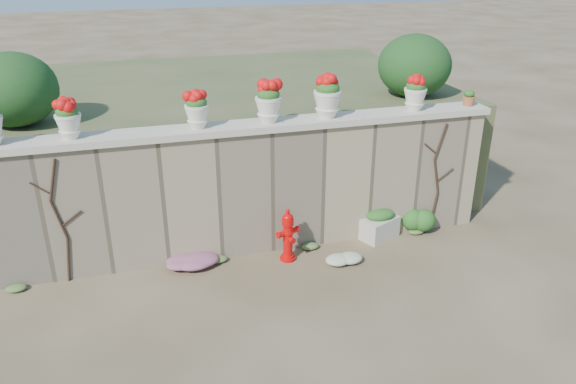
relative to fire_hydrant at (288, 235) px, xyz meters
name	(u,v)px	position (x,y,z in m)	size (l,w,h in m)	color
ground	(274,312)	(-0.56, -1.29, -0.43)	(80.00, 80.00, 0.00)	#4B3D25
stone_wall	(244,192)	(-0.56, 0.51, 0.57)	(8.00, 0.40, 2.00)	gray
wall_cap	(242,127)	(-0.56, 0.51, 1.62)	(8.10, 0.52, 0.10)	beige
raised_fill	(212,132)	(-0.56, 3.71, 0.57)	(9.00, 6.00, 2.00)	#384C23
back_shrub_left	(13,90)	(-3.76, 1.71, 2.12)	(1.30, 1.30, 1.10)	#143814
back_shrub_right	(414,65)	(2.84, 1.71, 2.12)	(1.30, 1.30, 1.10)	#143814
vine_left	(60,220)	(-3.24, 0.29, 0.56)	(0.60, 0.04, 1.91)	black
vine_right	(437,176)	(2.66, 0.29, 0.56)	(0.60, 0.04, 1.91)	black
fire_hydrant	(288,235)	(0.00, 0.00, 0.00)	(0.37, 0.27, 0.86)	red
planter_box	(380,225)	(1.67, 0.26, -0.19)	(0.72, 0.59, 0.52)	beige
green_shrub	(418,219)	(2.35, 0.22, -0.17)	(0.56, 0.50, 0.53)	#1E5119
magenta_clump	(189,261)	(-1.51, 0.18, -0.32)	(0.86, 0.58, 0.23)	#C52797
white_flowers	(344,258)	(0.79, -0.36, -0.34)	(0.51, 0.41, 0.19)	white
urn_pot_1	(68,119)	(-2.94, 0.51, 1.93)	(0.35, 0.35, 0.54)	silver
urn_pot_2	(197,110)	(-1.21, 0.51, 1.94)	(0.35, 0.35, 0.55)	silver
urn_pot_3	(268,102)	(-0.15, 0.51, 1.97)	(0.39, 0.39, 0.61)	silver
urn_pot_4	(327,96)	(0.77, 0.51, 1.99)	(0.42, 0.42, 0.66)	silver
urn_pot_5	(415,93)	(2.24, 0.51, 1.94)	(0.36, 0.36, 0.56)	silver
terracotta_pot	(469,99)	(3.23, 0.51, 1.78)	(0.21, 0.21, 0.25)	#AB5B34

